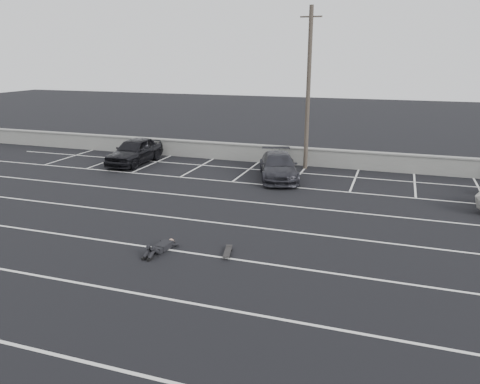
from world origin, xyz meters
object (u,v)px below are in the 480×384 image
(car_right, at_px, (279,166))
(car_left, at_px, (135,151))
(person, at_px, (164,243))
(skateboard, at_px, (228,252))
(utility_pole, at_px, (308,89))

(car_right, bearing_deg, car_left, 157.09)
(person, distance_m, skateboard, 2.22)
(person, bearing_deg, utility_pole, 86.72)
(utility_pole, relative_size, skateboard, 10.29)
(car_right, xyz_separation_m, person, (-1.35, -10.43, -0.47))
(car_right, relative_size, skateboard, 5.37)
(car_left, relative_size, skateboard, 5.27)
(car_left, distance_m, car_right, 9.14)
(utility_pole, bearing_deg, person, -99.75)
(utility_pole, bearing_deg, skateboard, -90.28)
(person, bearing_deg, skateboard, 13.61)
(car_right, relative_size, person, 2.16)
(car_right, height_order, utility_pole, utility_pole)
(skateboard, bearing_deg, person, 174.21)
(car_left, relative_size, utility_pole, 0.51)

